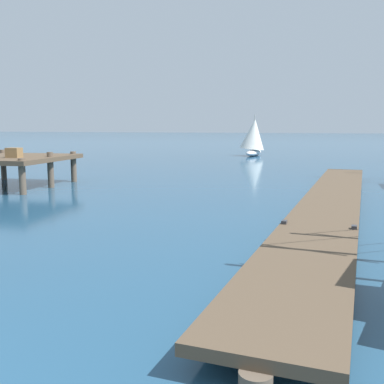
% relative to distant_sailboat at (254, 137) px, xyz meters
% --- Properties ---
extents(floating_dock, '(1.95, 22.30, 0.53)m').
position_rel_distant_sailboat_xyz_m(floating_dock, '(8.81, -27.65, -1.42)').
color(floating_dock, brown).
rests_on(floating_dock, ground).
extents(pier_platform, '(5.41, 5.94, 1.85)m').
position_rel_distant_sailboat_xyz_m(pier_platform, '(-5.64, -26.01, -0.54)').
color(pier_platform, brown).
rests_on(pier_platform, ground).
extents(distant_sailboat, '(2.61, 4.62, 3.91)m').
position_rel_distant_sailboat_xyz_m(distant_sailboat, '(0.00, 0.00, 0.00)').
color(distant_sailboat, silver).
rests_on(distant_sailboat, ground).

